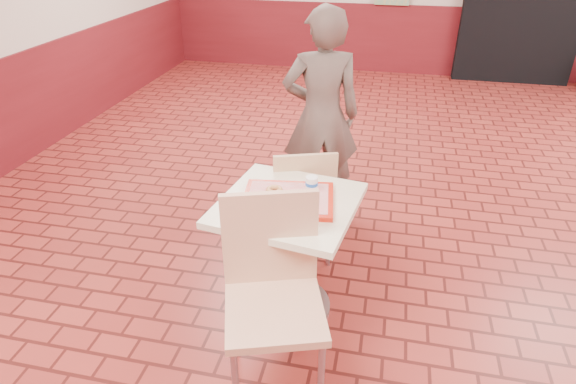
% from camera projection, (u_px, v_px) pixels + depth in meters
% --- Properties ---
extents(room_shell, '(8.01, 10.01, 3.01)m').
position_uv_depth(room_shell, '(490.00, 53.00, 2.51)').
color(room_shell, maroon).
rests_on(room_shell, ground).
extents(wainscot_band, '(8.00, 10.00, 1.00)m').
position_uv_depth(wainscot_band, '(457.00, 215.00, 3.00)').
color(wainscot_band, '#561016').
rests_on(wainscot_band, ground).
extents(corridor_doorway, '(1.60, 0.22, 2.20)m').
position_uv_depth(corridor_doorway, '(525.00, 2.00, 6.62)').
color(corridor_doorway, black).
rests_on(corridor_doorway, ground).
extents(main_table, '(0.73, 0.73, 0.77)m').
position_uv_depth(main_table, '(288.00, 239.00, 2.75)').
color(main_table, beige).
rests_on(main_table, ground).
extents(chair_main_front, '(0.59, 0.59, 1.01)m').
position_uv_depth(chair_main_front, '(273.00, 285.00, 2.33)').
color(chair_main_front, tan).
rests_on(chair_main_front, ground).
extents(chair_main_back, '(0.51, 0.51, 0.87)m').
position_uv_depth(chair_main_back, '(302.00, 200.00, 3.20)').
color(chair_main_back, tan).
rests_on(chair_main_back, ground).
extents(customer, '(0.68, 0.54, 1.62)m').
position_uv_depth(customer, '(321.00, 116.00, 3.64)').
color(customer, brown).
rests_on(customer, ground).
extents(serving_tray, '(0.49, 0.38, 0.03)m').
position_uv_depth(serving_tray, '(288.00, 199.00, 2.62)').
color(serving_tray, red).
rests_on(serving_tray, main_table).
extents(ring_donut, '(0.11, 0.11, 0.03)m').
position_uv_depth(ring_donut, '(274.00, 190.00, 2.65)').
color(ring_donut, '#B97B43').
rests_on(ring_donut, serving_tray).
extents(long_john_donut, '(0.14, 0.08, 0.04)m').
position_uv_depth(long_john_donut, '(300.00, 198.00, 2.57)').
color(long_john_donut, gold).
rests_on(long_john_donut, serving_tray).
extents(paper_cup, '(0.07, 0.07, 0.09)m').
position_uv_depth(paper_cup, '(312.00, 184.00, 2.65)').
color(paper_cup, white).
rests_on(paper_cup, serving_tray).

